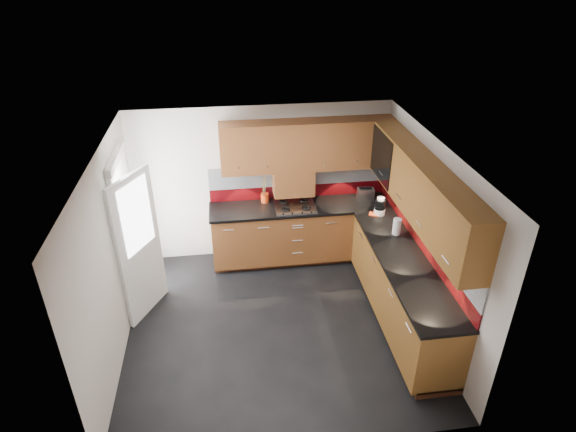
{
  "coord_description": "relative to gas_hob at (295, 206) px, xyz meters",
  "views": [
    {
      "loc": [
        -0.51,
        -4.76,
        4.32
      ],
      "look_at": [
        0.23,
        0.65,
        1.25
      ],
      "focal_mm": 30.0,
      "sensor_mm": 36.0,
      "label": 1
    }
  ],
  "objects": [
    {
      "name": "upper_cabinets",
      "position": [
        0.78,
        -0.69,
        0.88
      ],
      "size": [
        2.5,
        3.2,
        0.72
      ],
      "color": "#5B3314",
      "rests_on": "room"
    },
    {
      "name": "gas_hob",
      "position": [
        0.0,
        0.0,
        0.0
      ],
      "size": [
        0.6,
        0.52,
        0.05
      ],
      "color": "silver",
      "rests_on": "countertop"
    },
    {
      "name": "extractor_hood",
      "position": [
        0.0,
        0.17,
        0.32
      ],
      "size": [
        0.6,
        0.33,
        0.4
      ],
      "primitive_type": "cube",
      "color": "#5B3314",
      "rests_on": "room"
    },
    {
      "name": "utensil_pot",
      "position": [
        -0.43,
        0.22,
        0.08
      ],
      "size": [
        0.11,
        0.11,
        0.41
      ],
      "color": "red",
      "rests_on": "countertop"
    },
    {
      "name": "back_door",
      "position": [
        -2.23,
        -0.72,
        0.08
      ],
      "size": [
        0.42,
        1.19,
        2.04
      ],
      "color": "white",
      "rests_on": "room"
    },
    {
      "name": "glass_cabinet",
      "position": [
        1.26,
        -0.4,
        0.91
      ],
      "size": [
        0.32,
        0.8,
        0.66
      ],
      "color": "black",
      "rests_on": "room"
    },
    {
      "name": "countertop",
      "position": [
        0.6,
        -0.77,
        -0.04
      ],
      "size": [
        2.72,
        3.22,
        0.04
      ],
      "color": "black",
      "rests_on": "base_cabinets"
    },
    {
      "name": "paper_towel",
      "position": [
        1.23,
        -0.95,
        0.1
      ],
      "size": [
        0.12,
        0.12,
        0.23
      ],
      "primitive_type": "cylinder",
      "rotation": [
        0.0,
        0.0,
        -0.12
      ],
      "color": "white",
      "rests_on": "countertop"
    },
    {
      "name": "food_processor",
      "position": [
        1.18,
        -0.39,
        0.11
      ],
      "size": [
        0.16,
        0.16,
        0.27
      ],
      "color": "white",
      "rests_on": "countertop"
    },
    {
      "name": "toaster",
      "position": [
        1.1,
        0.1,
        0.07
      ],
      "size": [
        0.27,
        0.18,
        0.18
      ],
      "color": "silver",
      "rests_on": "countertop"
    },
    {
      "name": "base_cabinets",
      "position": [
        0.62,
        -0.75,
        -0.52
      ],
      "size": [
        2.7,
        3.2,
        0.95
      ],
      "color": "#5B3314",
      "rests_on": "room"
    },
    {
      "name": "backsplash",
      "position": [
        0.83,
        -0.54,
        0.25
      ],
      "size": [
        2.7,
        3.2,
        0.54
      ],
      "color": "maroon",
      "rests_on": "countertop"
    },
    {
      "name": "room",
      "position": [
        -0.45,
        -1.47,
        0.54
      ],
      "size": [
        4.0,
        3.8,
        2.64
      ],
      "color": "black"
    },
    {
      "name": "orange_cloth",
      "position": [
        1.1,
        -0.39,
        -0.01
      ],
      "size": [
        0.18,
        0.17,
        0.01
      ],
      "primitive_type": "cube",
      "rotation": [
        0.0,
        0.0,
        -0.44
      ],
      "color": "#F9481B",
      "rests_on": "countertop"
    }
  ]
}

